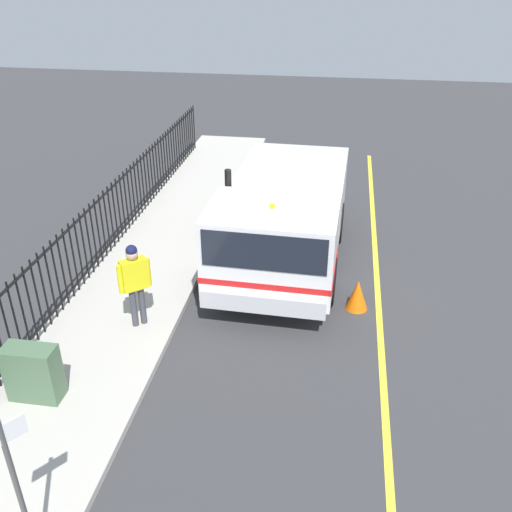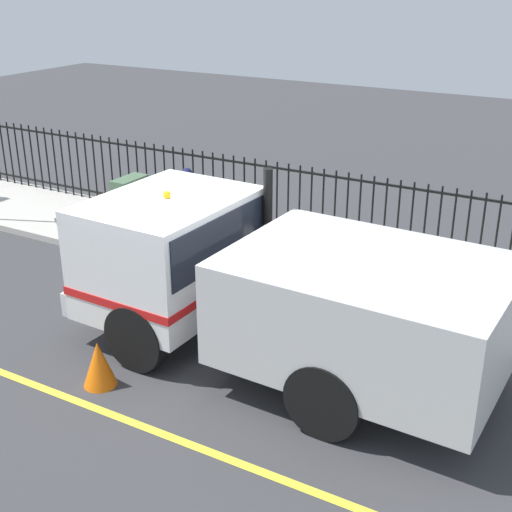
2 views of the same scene
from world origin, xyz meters
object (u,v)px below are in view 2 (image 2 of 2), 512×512
(work_truck, at_px, (262,279))
(worker_standing, at_px, (188,202))
(traffic_cone, at_px, (99,364))
(utility_cabinet, at_px, (131,200))

(work_truck, height_order, worker_standing, work_truck)
(traffic_cone, bearing_deg, worker_standing, 18.65)
(work_truck, xyz_separation_m, worker_standing, (2.38, 2.89, -0.07))
(work_truck, distance_m, traffic_cone, 2.44)
(work_truck, height_order, utility_cabinet, work_truck)
(work_truck, relative_size, traffic_cone, 9.46)
(utility_cabinet, bearing_deg, work_truck, -123.36)
(worker_standing, bearing_deg, utility_cabinet, -153.28)
(utility_cabinet, height_order, traffic_cone, utility_cabinet)
(worker_standing, height_order, traffic_cone, worker_standing)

